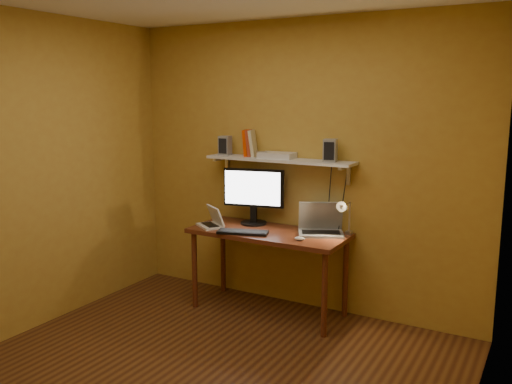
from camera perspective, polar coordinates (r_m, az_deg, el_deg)
The scene contains 14 objects.
room at distance 3.54m, azimuth -6.36°, elevation -0.23°, with size 3.44×3.24×2.64m.
desk at distance 4.82m, azimuth 1.33°, elevation -5.10°, with size 1.40×0.60×0.75m.
wall_shelf at distance 4.86m, azimuth 2.44°, elevation 3.36°, with size 1.40×0.25×0.21m.
monitor at distance 4.99m, azimuth -0.26°, elevation -0.14°, with size 0.57×0.29×0.52m.
laptop at distance 4.73m, azimuth 6.83°, elevation -3.50°, with size 0.46×0.41×0.28m.
netbook at distance 4.96m, azimuth -4.60°, elevation -3.06°, with size 0.32×0.30×0.19m.
keyboard at distance 4.71m, azimuth -1.40°, elevation -4.25°, with size 0.44×0.15×0.02m, color black.
mouse at distance 4.50m, azimuth 4.62°, elevation -4.91°, with size 0.09×0.06×0.03m, color silver.
desk_lamp at distance 4.60m, azimuth 9.36°, elevation -2.21°, with size 0.09×0.23×0.38m.
speaker_left at distance 5.13m, azimuth -3.27°, elevation 4.91°, with size 0.10×0.10×0.18m, color gray.
speaker_right at distance 4.64m, azimuth 7.82°, elevation 4.36°, with size 0.11×0.11×0.19m, color gray.
books at distance 5.02m, azimuth -0.67°, elevation 5.17°, with size 0.17×0.18×0.24m.
shelf_camera at distance 4.87m, azimuth 0.55°, elevation 3.95°, with size 0.11×0.06×0.06m.
router at distance 4.87m, azimuth 2.24°, elevation 3.88°, with size 0.31×0.21×0.05m, color silver.
Camera 1 is at (2.05, -2.82, 1.94)m, focal length 38.00 mm.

